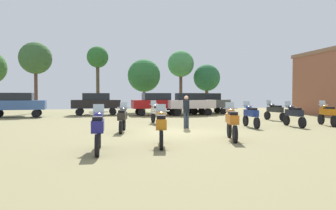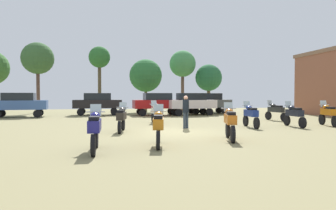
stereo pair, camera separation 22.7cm
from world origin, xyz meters
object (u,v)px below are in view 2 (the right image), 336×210
at_px(car_1, 98,102).
at_px(tree_3, 99,59).
at_px(motorcycle_1, 122,117).
at_px(motorcycle_4, 156,112).
at_px(motorcycle_6, 276,111).
at_px(motorcycle_8, 251,115).
at_px(car_5, 208,102).
at_px(motorcycle_9, 230,122).
at_px(motorcycle_5, 294,114).
at_px(car_2, 157,102).
at_px(tree_1, 38,59).
at_px(car_3, 19,103).
at_px(motorcycle_2, 95,129).
at_px(person_1, 186,109).
at_px(tree_7, 146,76).
at_px(tree_6, 209,78).
at_px(tree_2, 183,64).
at_px(motorcycle_10, 158,126).
at_px(car_4, 191,102).
at_px(motorcycle_3, 328,114).

distance_m(car_1, tree_3, 6.47).
xyz_separation_m(motorcycle_1, motorcycle_4, (2.27, 4.00, 0.02)).
bearing_deg(motorcycle_6, motorcycle_8, -144.47).
bearing_deg(car_5, car_1, 85.55).
height_order(motorcycle_9, car_5, car_5).
distance_m(motorcycle_1, motorcycle_5, 9.76).
relative_size(car_2, tree_1, 0.62).
bearing_deg(car_3, car_1, -79.41).
xyz_separation_m(motorcycle_2, motorcycle_6, (11.90, 9.86, -0.02)).
xyz_separation_m(motorcycle_6, motorcycle_8, (-3.81, -3.99, 0.01)).
relative_size(motorcycle_1, car_5, 0.48).
distance_m(motorcycle_2, person_1, 7.48).
relative_size(motorcycle_5, car_1, 0.51).
distance_m(motorcycle_1, car_2, 12.36).
relative_size(car_2, tree_7, 0.77).
bearing_deg(tree_3, motorcycle_5, -55.94).
distance_m(motorcycle_4, car_5, 11.06).
relative_size(motorcycle_4, tree_6, 0.40).
bearing_deg(tree_3, motorcycle_4, -73.26).
bearing_deg(tree_1, motorcycle_5, -43.57).
xyz_separation_m(motorcycle_4, motorcycle_5, (7.46, -3.30, -0.01)).
xyz_separation_m(person_1, tree_2, (4.00, 18.26, 4.37)).
bearing_deg(car_3, motorcycle_5, -127.75).
relative_size(motorcycle_4, motorcycle_6, 0.99).
xyz_separation_m(person_1, tree_3, (-5.37, 16.96, 4.66)).
distance_m(motorcycle_10, tree_2, 24.87).
distance_m(car_5, tree_3, 12.40).
bearing_deg(car_4, motorcycle_1, 143.05).
distance_m(motorcycle_5, person_1, 6.29).
distance_m(motorcycle_5, car_1, 17.14).
bearing_deg(motorcycle_6, car_2, 125.94).
relative_size(motorcycle_2, car_2, 0.49).
bearing_deg(car_4, motorcycle_4, 143.04).
distance_m(motorcycle_8, motorcycle_9, 5.21).
height_order(car_2, car_3, same).
bearing_deg(tree_2, motorcycle_9, -98.15).
relative_size(tree_1, tree_2, 1.02).
bearing_deg(tree_7, tree_2, 12.82).
height_order(motorcycle_5, car_5, car_5).
bearing_deg(motorcycle_8, car_3, 148.55).
height_order(motorcycle_4, car_1, car_1).
relative_size(motorcycle_3, motorcycle_6, 0.96).
bearing_deg(car_2, tree_2, -33.10).
bearing_deg(tree_1, motorcycle_8, -47.91).
bearing_deg(motorcycle_6, tree_6, 80.78).
xyz_separation_m(motorcycle_2, person_1, (4.41, 6.04, 0.31)).
xyz_separation_m(motorcycle_5, car_4, (-3.26, 10.68, 0.46)).
relative_size(motorcycle_2, motorcycle_8, 1.00).
bearing_deg(tree_7, person_1, -88.66).
bearing_deg(motorcycle_10, car_2, 91.00).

